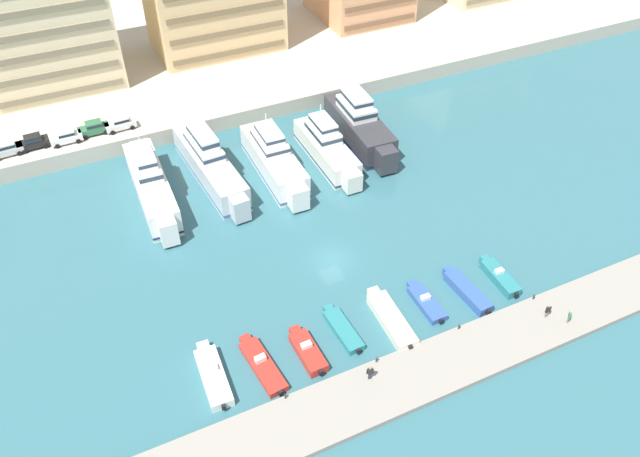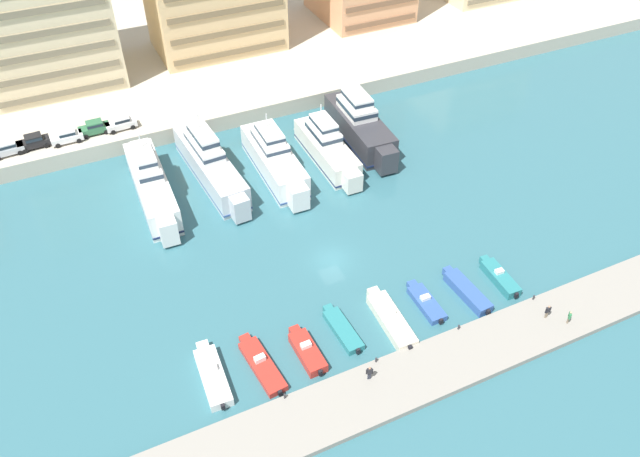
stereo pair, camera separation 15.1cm
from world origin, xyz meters
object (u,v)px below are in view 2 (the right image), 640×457
object	(u,v)px
motorboat_teal_center_left	(342,329)
car_silver_far_left	(7,148)
motorboat_red_left	(262,365)
motorboat_blue_mid_right	(467,291)
yacht_white_far_left	(151,184)
car_green_center_left	(94,127)
yacht_charcoal_center	(360,125)
motorboat_cream_center	(391,319)
pedestrian_far_side	(548,311)
car_black_left	(33,141)
motorboat_red_mid_left	(307,351)
car_white_mid_left	(67,136)
motorboat_teal_right	(499,277)
pedestrian_near_edge	(369,372)
pedestrian_mid_deck	(570,316)
car_white_center	(121,123)
motorboat_blue_center_right	(426,302)
yacht_silver_left	(210,164)
motorboat_white_far_left	(212,375)
yacht_white_mid_left	(274,159)
yacht_ivory_center_left	(327,147)

from	to	relation	value
motorboat_teal_center_left	car_silver_far_left	size ratio (longest dim) A/B	1.59
motorboat_red_left	motorboat_blue_mid_right	world-z (taller)	motorboat_red_left
yacht_white_far_left	car_green_center_left	distance (m)	15.13
yacht_charcoal_center	motorboat_blue_mid_right	world-z (taller)	yacht_charcoal_center
motorboat_cream_center	pedestrian_far_side	size ratio (longest dim) A/B	4.92
motorboat_blue_mid_right	car_black_left	bearing A→B (deg)	130.53
motorboat_blue_mid_right	car_silver_far_left	bearing A→B (deg)	133.07
motorboat_red_mid_left	car_white_mid_left	size ratio (longest dim) A/B	1.49
motorboat_red_left	motorboat_teal_right	size ratio (longest dim) A/B	1.23
motorboat_red_left	motorboat_cream_center	world-z (taller)	motorboat_cream_center
car_black_left	yacht_white_far_left	bearing A→B (deg)	-50.45
car_white_mid_left	car_black_left	bearing A→B (deg)	172.17
pedestrian_near_edge	pedestrian_mid_deck	world-z (taller)	pedestrian_near_edge
yacht_charcoal_center	car_white_center	size ratio (longest dim) A/B	4.27
motorboat_teal_center_left	motorboat_blue_center_right	world-z (taller)	motorboat_blue_center_right
yacht_silver_left	car_white_center	bearing A→B (deg)	122.85
motorboat_white_far_left	car_silver_far_left	xyz separation A→B (m)	(-13.68, 42.85, 2.80)
motorboat_teal_center_left	motorboat_red_mid_left	bearing A→B (deg)	-166.33
yacht_white_mid_left	car_silver_far_left	size ratio (longest dim) A/B	4.16
car_black_left	pedestrian_mid_deck	size ratio (longest dim) A/B	2.53
yacht_white_far_left	motorboat_teal_right	distance (m)	42.46
car_green_center_left	motorboat_red_mid_left	bearing A→B (deg)	-75.34
yacht_ivory_center_left	motorboat_white_far_left	world-z (taller)	yacht_ivory_center_left
yacht_charcoal_center	motorboat_teal_center_left	distance (m)	34.57
yacht_white_far_left	car_green_center_left	world-z (taller)	yacht_white_far_left
yacht_silver_left	car_white_mid_left	distance (m)	20.26
car_silver_far_left	pedestrian_far_side	bearing A→B (deg)	-47.52
motorboat_white_far_left	car_green_center_left	size ratio (longest dim) A/B	1.91
car_black_left	pedestrian_mid_deck	bearing A→B (deg)	-49.59
motorboat_teal_center_left	car_silver_far_left	xyz separation A→B (m)	(-27.08, 42.99, 2.95)
motorboat_blue_center_right	car_white_mid_left	xyz separation A→B (m)	(-29.10, 43.19, 2.93)
yacht_white_far_left	motorboat_cream_center	world-z (taller)	yacht_white_far_left
motorboat_blue_center_right	pedestrian_far_side	size ratio (longest dim) A/B	3.59
yacht_silver_left	motorboat_white_far_left	xyz separation A→B (m)	(-9.40, -29.74, -1.85)
yacht_white_far_left	pedestrian_near_edge	distance (m)	36.99
yacht_silver_left	pedestrian_mid_deck	world-z (taller)	yacht_silver_left
car_silver_far_left	pedestrian_near_edge	xyz separation A→B (m)	(26.60, -49.40, -1.67)
car_green_center_left	motorboat_blue_mid_right	bearing A→B (deg)	-55.90
yacht_silver_left	car_white_center	xyz separation A→B (m)	(-8.45, 13.08, 0.95)
motorboat_red_left	car_black_left	bearing A→B (deg)	108.85
motorboat_red_mid_left	car_black_left	bearing A→B (deg)	113.70
yacht_charcoal_center	motorboat_teal_center_left	xyz separation A→B (m)	(-17.56, -29.70, -2.09)
pedestrian_near_edge	motorboat_cream_center	bearing A→B (deg)	44.96
motorboat_white_far_left	yacht_white_mid_left	bearing A→B (deg)	57.73
yacht_white_mid_left	motorboat_blue_center_right	xyz separation A→B (m)	(5.54, -28.01, -1.84)
car_black_left	pedestrian_near_edge	world-z (taller)	car_black_left
motorboat_white_far_left	motorboat_blue_center_right	distance (m)	22.84
car_black_left	car_white_center	distance (m)	11.36
yacht_white_mid_left	motorboat_red_left	world-z (taller)	yacht_white_mid_left
motorboat_red_mid_left	car_silver_far_left	xyz separation A→B (m)	(-22.74, 44.05, 2.78)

